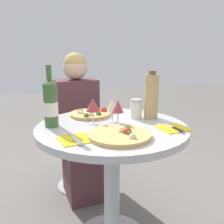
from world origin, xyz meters
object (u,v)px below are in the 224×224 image
Objects in this scene: wine_bottle at (51,103)px; tall_carafe at (151,96)px; chair_behind_diner at (76,140)px; dining_table at (112,153)px; seated_diner at (79,131)px; pizza_large at (120,135)px.

tall_carafe is (0.60, -0.05, 0.01)m from wine_bottle.
dining_table is at bearing 92.31° from chair_behind_diner.
tall_carafe is (0.32, -0.73, 0.50)m from chair_behind_diner.
seated_diner is 0.71m from wine_bottle.
dining_table is at bearing 92.81° from seated_diner.
seated_diner is (-0.00, -0.14, 0.13)m from chair_behind_diner.
wine_bottle is 1.15× the size of tall_carafe.
chair_behind_diner is 0.93m from tall_carafe.
seated_diner is at bearing 62.07° from wine_bottle.
seated_diner is 0.76m from tall_carafe.
wine_bottle is at bearing 133.35° from pizza_large.
seated_diner reaches higher than wine_bottle.
wine_bottle is (-0.29, 0.30, 0.12)m from pizza_large.
pizza_large reaches higher than dining_table.
chair_behind_diner reaches higher than dining_table.
tall_carafe is (0.28, 0.06, 0.31)m from dining_table.
tall_carafe reaches higher than pizza_large.
chair_behind_diner is 2.66× the size of pizza_large.
dining_table is at bearing 80.62° from pizza_large.
tall_carafe is at bearing 113.51° from chair_behind_diner.
seated_diner is 3.93× the size of tall_carafe.
chair_behind_diner is (-0.03, 0.78, -0.19)m from dining_table.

